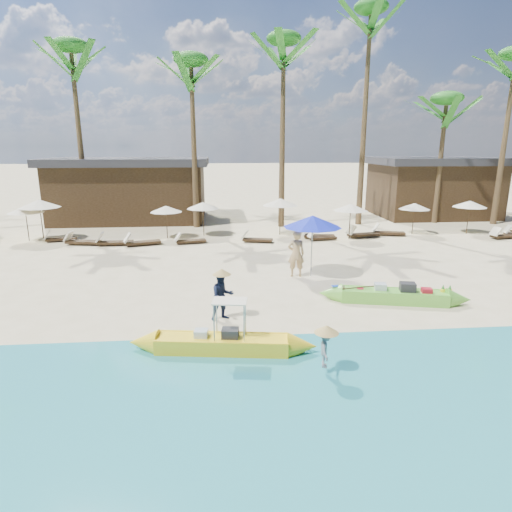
{
  "coord_description": "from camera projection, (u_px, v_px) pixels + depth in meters",
  "views": [
    {
      "loc": [
        -1.88,
        -13.35,
        5.1
      ],
      "look_at": [
        -0.55,
        2.0,
        1.13
      ],
      "focal_mm": 30.0,
      "sensor_mm": 36.0,
      "label": 1
    }
  ],
  "objects": [
    {
      "name": "palm_5",
      "position": [
        369.0,
        50.0,
        26.11
      ],
      "size": [
        2.08,
        2.08,
        13.6
      ],
      "color": "brown",
      "rests_on": "ground"
    },
    {
      "name": "lounger_5_left",
      "position": [
        189.0,
        240.0,
        22.96
      ],
      "size": [
        1.73,
        0.82,
        0.56
      ],
      "rotation": [
        0.0,
        0.0,
        0.19
      ],
      "color": "#3C2918",
      "rests_on": "ground"
    },
    {
      "name": "lounger_7_left",
      "position": [
        317.0,
        235.0,
        24.23
      ],
      "size": [
        1.87,
        0.79,
        0.62
      ],
      "rotation": [
        0.0,
        0.0,
        -0.13
      ],
      "color": "#3C2918",
      "rests_on": "ground"
    },
    {
      "name": "palm_6",
      "position": [
        445.0,
        115.0,
        27.63
      ],
      "size": [
        2.08,
        2.08,
        8.51
      ],
      "color": "brown",
      "rests_on": "ground"
    },
    {
      "name": "palm_2",
      "position": [
        73.0,
        76.0,
        25.69
      ],
      "size": [
        2.08,
        2.08,
        11.33
      ],
      "color": "brown",
      "rests_on": "ground"
    },
    {
      "name": "lounger_6_right",
      "position": [
        321.0,
        237.0,
        23.8
      ],
      "size": [
        1.68,
        0.73,
        0.55
      ],
      "rotation": [
        0.0,
        0.0,
        0.14
      ],
      "color": "#3C2918",
      "rests_on": "ground"
    },
    {
      "name": "lounger_9_left",
      "position": [
        504.0,
        235.0,
        24.21
      ],
      "size": [
        1.84,
        0.86,
        0.6
      ],
      "rotation": [
        0.0,
        0.0,
        0.18
      ],
      "color": "#3C2918",
      "rests_on": "ground"
    },
    {
      "name": "wet_sand_strip",
      "position": [
        308.0,
        383.0,
        9.49
      ],
      "size": [
        240.0,
        4.5,
        0.01
      ],
      "primitive_type": "cube",
      "color": "tan",
      "rests_on": "ground"
    },
    {
      "name": "lounger_8_left",
      "position": [
        387.0,
        232.0,
        25.06
      ],
      "size": [
        1.95,
        0.98,
        0.63
      ],
      "rotation": [
        0.0,
        0.0,
        -0.23
      ],
      "color": "#3C2918",
      "rests_on": "ground"
    },
    {
      "name": "vendor_green",
      "position": [
        222.0,
        296.0,
        12.79
      ],
      "size": [
        0.86,
        0.77,
        1.48
      ],
      "primitive_type": "imported",
      "rotation": [
        0.0,
        0.0,
        0.34
      ],
      "color": "#151C3A",
      "rests_on": "ground"
    },
    {
      "name": "lounger_3_left",
      "position": [
        59.0,
        238.0,
        23.47
      ],
      "size": [
        1.73,
        0.9,
        0.56
      ],
      "rotation": [
        0.0,
        0.0,
        0.25
      ],
      "color": "#3C2918",
      "rests_on": "ground"
    },
    {
      "name": "ground",
      "position": [
        277.0,
        303.0,
        14.31
      ],
      "size": [
        240.0,
        240.0,
        0.0
      ],
      "primitive_type": "plane",
      "color": "beige",
      "rests_on": "ground"
    },
    {
      "name": "resort_parasol_3",
      "position": [
        39.0,
        204.0,
        23.34
      ],
      "size": [
        2.21,
        2.21,
        2.27
      ],
      "color": "#3C2918",
      "rests_on": "ground"
    },
    {
      "name": "vendor_yellow",
      "position": [
        326.0,
        349.0,
        9.72
      ],
      "size": [
        0.45,
        0.64,
        0.9
      ],
      "primitive_type": "imported",
      "rotation": [
        0.0,
        0.0,
        1.36
      ],
      "color": "gray",
      "rests_on": "ground"
    },
    {
      "name": "lounger_6_left",
      "position": [
        255.0,
        239.0,
        23.31
      ],
      "size": [
        1.77,
        0.93,
        0.58
      ],
      "rotation": [
        0.0,
        0.0,
        -0.25
      ],
      "color": "#3C2918",
      "rests_on": "ground"
    },
    {
      "name": "blue_umbrella",
      "position": [
        313.0,
        221.0,
        16.75
      ],
      "size": [
        2.3,
        2.3,
        2.47
      ],
      "color": "#99999E",
      "rests_on": "ground"
    },
    {
      "name": "pavilion_east",
      "position": [
        432.0,
        186.0,
        31.82
      ],
      "size": [
        8.8,
        6.6,
        4.3
      ],
      "color": "#3C2918",
      "rests_on": "ground"
    },
    {
      "name": "yellow_canoe",
      "position": [
        222.0,
        343.0,
        10.88
      ],
      "size": [
        5.36,
        1.15,
        1.39
      ],
      "rotation": [
        0.0,
        0.0,
        -0.14
      ],
      "color": "yellow",
      "rests_on": "ground"
    },
    {
      "name": "resort_parasol_6",
      "position": [
        280.0,
        202.0,
        24.86
      ],
      "size": [
        2.09,
        2.09,
        2.15
      ],
      "color": "#3C2918",
      "rests_on": "ground"
    },
    {
      "name": "resort_parasol_7",
      "position": [
        351.0,
        207.0,
        23.77
      ],
      "size": [
        1.93,
        1.93,
        1.99
      ],
      "color": "#3C2918",
      "rests_on": "ground"
    },
    {
      "name": "lounger_7_right",
      "position": [
        361.0,
        234.0,
        24.52
      ],
      "size": [
        1.98,
        0.91,
        0.65
      ],
      "rotation": [
        0.0,
        0.0,
        0.18
      ],
      "color": "#3C2918",
      "rests_on": "ground"
    },
    {
      "name": "resort_parasol_8",
      "position": [
        414.0,
        206.0,
        25.08
      ],
      "size": [
        1.8,
        1.8,
        1.85
      ],
      "color": "#3C2918",
      "rests_on": "ground"
    },
    {
      "name": "pavilion_west",
      "position": [
        131.0,
        189.0,
        29.97
      ],
      "size": [
        10.8,
        6.6,
        4.3
      ],
      "color": "#3C2918",
      "rests_on": "ground"
    },
    {
      "name": "resort_parasol_2",
      "position": [
        25.0,
        210.0,
        23.26
      ],
      "size": [
        1.88,
        1.88,
        1.94
      ],
      "color": "#3C2918",
      "rests_on": "ground"
    },
    {
      "name": "resort_parasol_4",
      "position": [
        166.0,
        209.0,
        23.99
      ],
      "size": [
        1.8,
        1.8,
        1.85
      ],
      "color": "#3C2918",
      "rests_on": "ground"
    },
    {
      "name": "lounger_3_right",
      "position": [
        81.0,
        241.0,
        22.7
      ],
      "size": [
        1.97,
        0.9,
        0.64
      ],
      "rotation": [
        0.0,
        0.0,
        -0.18
      ],
      "color": "#3C2918",
      "rests_on": "ground"
    },
    {
      "name": "lounger_4_right",
      "position": [
        140.0,
        242.0,
        22.51
      ],
      "size": [
        1.97,
        1.08,
        0.64
      ],
      "rotation": [
        0.0,
        0.0,
        0.28
      ],
      "color": "#3C2918",
      "rests_on": "ground"
    },
    {
      "name": "tourist",
      "position": [
        296.0,
        254.0,
        17.03
      ],
      "size": [
        0.71,
        0.49,
        1.86
      ],
      "primitive_type": "imported",
      "rotation": [
        0.0,
        0.0,
        3.07
      ],
      "color": "tan",
      "rests_on": "ground"
    },
    {
      "name": "green_canoe",
      "position": [
        393.0,
        296.0,
        14.33
      ],
      "size": [
        5.46,
        1.59,
        0.7
      ],
      "rotation": [
        0.0,
        0.0,
        -0.23
      ],
      "color": "#68C63C",
      "rests_on": "ground"
    },
    {
      "name": "palm_4",
      "position": [
        283.0,
        71.0,
        25.65
      ],
      "size": [
        2.08,
        2.08,
        11.7
      ],
      "color": "brown",
      "rests_on": "ground"
    },
    {
      "name": "lounger_4_left",
      "position": [
        113.0,
        242.0,
        22.54
      ],
      "size": [
        1.91,
        0.68,
        0.64
      ],
      "rotation": [
        0.0,
        0.0,
        0.06
      ],
      "color": "#3C2918",
      "rests_on": "ground"
    },
    {
      "name": "resort_parasol_9",
      "position": [
        470.0,
        204.0,
        25.17
      ],
      "size": [
        1.93,
        1.93,
        1.98
      ],
      "color": "#3C2918",
      "rests_on": "ground"
    },
    {
      "name": "resort_parasol_5",
      "position": [
        203.0,
        205.0,
        24.68
      ],
      "size": [
        1.91,
        1.91,
        1.96
      ],
      "color": "#3C2918",
      "rests_on": "ground"
    },
    {
      "name": "palm_3",
      "position": [
        192.0,
        86.0,
        25.66
      ],
      "size": [
        2.08,
        2.08,
        10.52
      ],
      "color": "brown",
      "rests_on": "ground"
    }
  ]
}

